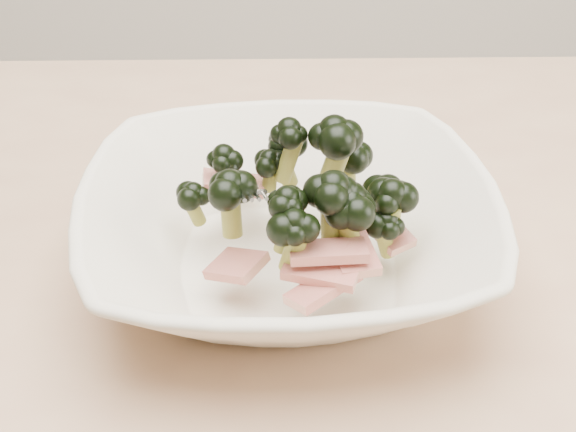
# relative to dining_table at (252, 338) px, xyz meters

# --- Properties ---
(dining_table) EXTENTS (1.20, 0.80, 0.75)m
(dining_table) POSITION_rel_dining_table_xyz_m (0.00, 0.00, 0.00)
(dining_table) COLOR tan
(dining_table) RESTS_ON ground
(broccoli_dish) EXTENTS (0.32, 0.32, 0.12)m
(broccoli_dish) POSITION_rel_dining_table_xyz_m (0.03, -0.03, 0.14)
(broccoli_dish) COLOR beige
(broccoli_dish) RESTS_ON dining_table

